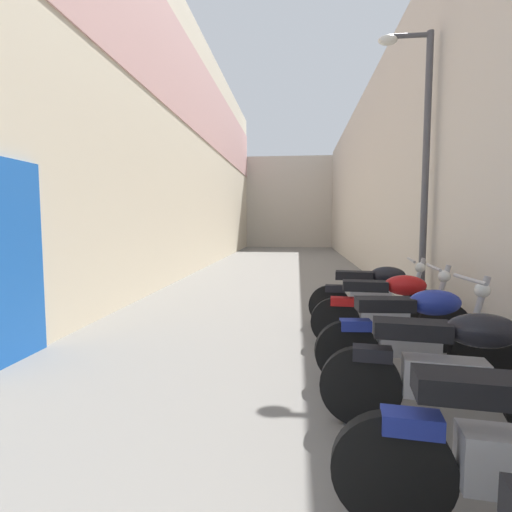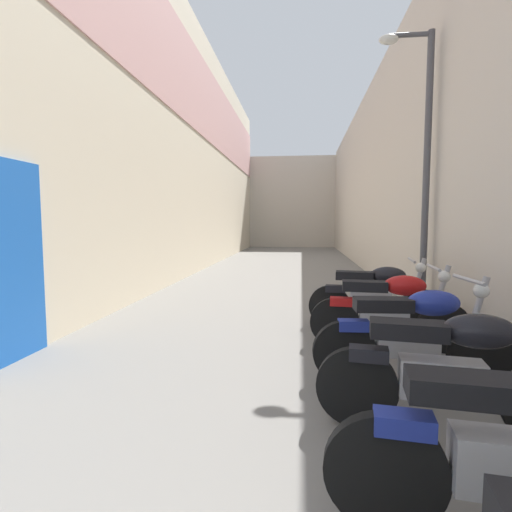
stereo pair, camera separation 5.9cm
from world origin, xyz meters
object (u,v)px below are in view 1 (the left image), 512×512
at_px(motorcycle_fifth, 415,332).
at_px(street_lamp, 419,154).
at_px(motorcycle_sixth, 390,308).
at_px(motorcycle_seventh, 375,294).
at_px(motorcycle_fourth, 454,368).

distance_m(motorcycle_fifth, street_lamp, 3.25).
height_order(motorcycle_sixth, motorcycle_seventh, same).
relative_size(motorcycle_sixth, motorcycle_seventh, 1.00).
distance_m(motorcycle_sixth, street_lamp, 2.57).
height_order(motorcycle_fourth, motorcycle_fifth, same).
relative_size(motorcycle_fifth, street_lamp, 0.43).
bearing_deg(motorcycle_fourth, motorcycle_sixth, 90.00).
relative_size(motorcycle_fourth, street_lamp, 0.43).
distance_m(motorcycle_seventh, street_lamp, 2.20).
bearing_deg(motorcycle_fifth, motorcycle_fourth, -90.00).
bearing_deg(motorcycle_seventh, motorcycle_fourth, -90.00).
height_order(motorcycle_sixth, street_lamp, street_lamp).
distance_m(motorcycle_fourth, motorcycle_seventh, 2.86).
bearing_deg(motorcycle_seventh, motorcycle_sixth, -90.00).
bearing_deg(motorcycle_fifth, motorcycle_sixth, 90.00).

